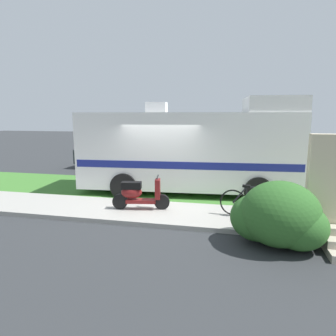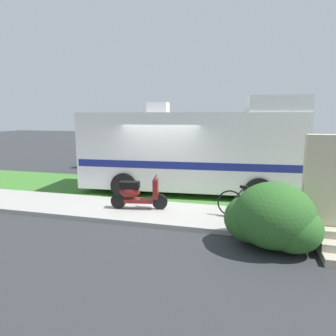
# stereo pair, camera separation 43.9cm
# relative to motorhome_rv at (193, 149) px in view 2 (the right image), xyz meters

# --- Properties ---
(ground_plane) EXTENTS (80.00, 80.00, 0.00)m
(ground_plane) POSITION_rel_motorhome_rv_xyz_m (-0.83, -1.43, -1.61)
(ground_plane) COLOR #2D3033
(sidewalk) EXTENTS (24.00, 2.00, 0.12)m
(sidewalk) POSITION_rel_motorhome_rv_xyz_m (-0.83, -2.63, -1.55)
(sidewalk) COLOR #9E9B93
(sidewalk) RESTS_ON ground
(grass_strip) EXTENTS (24.00, 3.40, 0.08)m
(grass_strip) POSITION_rel_motorhome_rv_xyz_m (-0.83, 0.07, -1.57)
(grass_strip) COLOR #3D752D
(grass_strip) RESTS_ON ground
(motorhome_rv) EXTENTS (7.61, 2.90, 3.39)m
(motorhome_rv) POSITION_rel_motorhome_rv_xyz_m (0.00, 0.00, 0.00)
(motorhome_rv) COLOR silver
(motorhome_rv) RESTS_ON ground
(scooter) EXTENTS (1.64, 0.59, 0.97)m
(scooter) POSITION_rel_motorhome_rv_xyz_m (-1.14, -2.57, -1.03)
(scooter) COLOR black
(scooter) RESTS_ON ground
(bicycle) EXTENTS (1.74, 0.52, 0.91)m
(bicycle) POSITION_rel_motorhome_rv_xyz_m (2.03, -2.62, -1.09)
(bicycle) COLOR black
(bicycle) RESTS_ON ground
(pickup_truck_near) EXTENTS (5.63, 2.23, 1.86)m
(pickup_truck_near) POSITION_rel_motorhome_rv_xyz_m (-3.24, 4.60, -0.62)
(pickup_truck_near) COLOR #1E2328
(pickup_truck_near) RESTS_ON ground
(bush_by_porch) EXTENTS (1.98, 1.48, 1.40)m
(bush_by_porch) POSITION_rel_motorhome_rv_xyz_m (2.46, -4.11, -0.94)
(bush_by_porch) COLOR #2D6026
(bush_by_porch) RESTS_ON ground
(bottle_green) EXTENTS (0.07, 0.07, 0.27)m
(bottle_green) POSITION_rel_motorhome_rv_xyz_m (3.83, -2.35, -1.37)
(bottle_green) COLOR #19722D
(bottle_green) RESTS_ON ground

